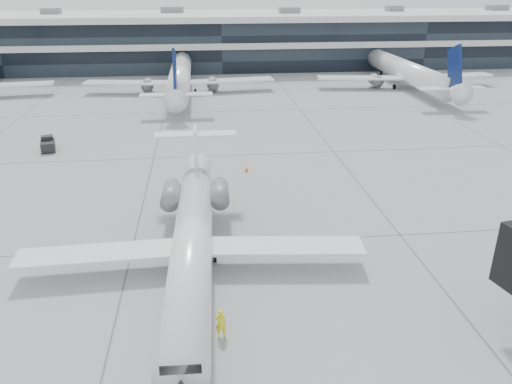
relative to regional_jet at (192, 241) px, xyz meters
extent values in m
plane|color=gray|center=(5.57, 3.30, -2.24)|extent=(220.00, 220.00, 0.00)
cube|color=black|center=(5.57, 85.30, 2.76)|extent=(170.00, 22.00, 10.00)
cylinder|color=white|center=(-0.03, -0.82, -0.07)|extent=(3.27, 22.71, 2.55)
cone|color=white|center=(0.39, 12.00, 0.21)|extent=(2.52, 3.10, 2.42)
cube|color=white|center=(-6.13, 0.32, -0.73)|extent=(10.46, 2.84, 0.21)
cube|color=white|center=(6.13, -0.08, -0.73)|extent=(10.57, 3.50, 0.21)
cylinder|color=slate|center=(-1.66, 6.97, 0.31)|extent=(1.52, 3.25, 1.42)
cylinder|color=slate|center=(2.11, 6.85, 0.31)|extent=(1.52, 3.25, 1.42)
cube|color=white|center=(0.37, 11.44, 2.20)|extent=(0.34, 2.46, 4.25)
cube|color=white|center=(0.38, 11.81, 3.70)|extent=(6.84, 1.73, 0.15)
cylinder|color=black|center=(-0.31, -9.78, -1.98)|extent=(0.19, 0.53, 0.53)
cylinder|color=black|center=(-1.38, 1.11, -1.94)|extent=(0.25, 0.61, 0.60)
cylinder|color=black|center=(1.45, 1.02, -1.94)|extent=(0.25, 0.61, 0.60)
imported|color=#FFFD1A|center=(1.51, -6.82, -1.39)|extent=(0.65, 0.44, 1.71)
cone|color=#FF5D0D|center=(5.23, 18.09, -1.95)|extent=(0.38, 0.38, 0.58)
cube|color=#FF5D0D|center=(5.23, 18.09, -2.22)|extent=(0.45, 0.45, 0.03)
cube|color=black|center=(-16.45, 27.26, -1.61)|extent=(2.04, 2.79, 1.03)
cube|color=black|center=(-16.59, 27.81, -0.93)|extent=(1.46, 1.30, 0.57)
cylinder|color=black|center=(-17.28, 28.00, -1.99)|extent=(0.32, 0.54, 0.50)
cylinder|color=black|center=(-16.06, 28.30, -1.99)|extent=(0.32, 0.54, 0.50)
cylinder|color=black|center=(-16.85, 26.22, -1.99)|extent=(0.32, 0.54, 0.50)
cylinder|color=black|center=(-15.63, 26.52, -1.99)|extent=(0.32, 0.54, 0.50)
camera|label=1|loc=(0.98, -28.81, 15.67)|focal=35.00mm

